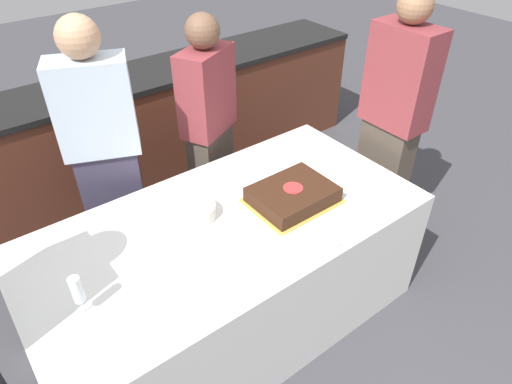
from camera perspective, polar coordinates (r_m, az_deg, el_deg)
The scene contains 11 objects.
ground_plane at distance 2.81m, azimuth -3.10°, elevation -15.36°, with size 14.00×14.00×0.00m, color #424247.
back_counter at distance 3.63m, azimuth -17.85°, elevation 5.95°, with size 4.40×0.58×0.92m.
dining_table at distance 2.52m, azimuth -3.38°, elevation -10.16°, with size 2.00×1.01×0.74m.
cake at distance 2.37m, azimuth 4.61°, elevation -0.35°, with size 0.45×0.36×0.09m.
plate_stack at distance 2.29m, azimuth -7.59°, elevation -2.39°, with size 0.20×0.20×0.07m.
wine_glass at distance 1.91m, azimuth -21.43°, elevation -11.50°, with size 0.07×0.07×0.19m.
side_plate_near_cake at distance 2.64m, azimuth 0.85°, elevation 2.93°, with size 0.19×0.19×0.00m.
utensil_pile at distance 2.14m, azimuth 8.02°, elevation -6.70°, with size 0.17×0.11×0.02m.
person_cutting_cake at distance 2.91m, azimuth -5.84°, elevation 7.27°, with size 0.42×0.35×1.53m.
person_seated_right at distance 2.93m, azimuth 16.51°, elevation 7.76°, with size 0.20×0.38×1.67m.
person_standing_back at distance 2.65m, azimuth -18.17°, elevation 3.69°, with size 0.44×0.34×1.63m.
Camera 1 is at (-0.93, -1.46, 2.21)m, focal length 32.00 mm.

